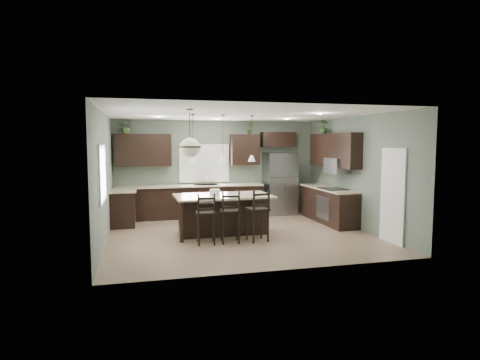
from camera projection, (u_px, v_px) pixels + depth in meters
name	position (u px, v px, depth m)	size (l,w,h in m)	color
ground	(240.00, 234.00, 9.42)	(6.00, 6.00, 0.00)	#9E8466
pantry_door	(393.00, 196.00, 8.56)	(0.04, 0.82, 2.04)	white
window_back	(204.00, 163.00, 11.82)	(1.35, 0.02, 1.00)	white
window_left	(101.00, 174.00, 7.78)	(0.02, 1.10, 1.00)	white
left_return_cabs	(123.00, 209.00, 10.36)	(0.60, 0.90, 0.90)	black
left_return_countertop	(123.00, 191.00, 10.32)	(0.66, 0.96, 0.04)	beige
back_lower_cabs	(191.00, 202.00, 11.54)	(4.20, 0.60, 0.90)	black
back_countertop	(191.00, 186.00, 11.48)	(4.20, 0.66, 0.04)	beige
sink_inset	(206.00, 185.00, 11.58)	(0.70, 0.45, 0.01)	gray
faucet	(206.00, 180.00, 11.54)	(0.02, 0.02, 0.28)	silver
back_upper_left	(143.00, 150.00, 11.21)	(1.55, 0.34, 0.90)	black
back_upper_right	(245.00, 150.00, 11.93)	(0.85, 0.34, 0.90)	black
fridge_header	(278.00, 140.00, 12.16)	(1.05, 0.34, 0.45)	black
right_lower_cabs	(328.00, 206.00, 10.88)	(0.60, 2.35, 0.90)	black
right_countertop	(328.00, 188.00, 10.84)	(0.66, 2.35, 0.04)	beige
cooktop	(333.00, 189.00, 10.57)	(0.58, 0.75, 0.02)	black
wall_oven_front	(323.00, 208.00, 10.54)	(0.01, 0.72, 0.60)	gray
right_upper_cabs	(334.00, 150.00, 10.78)	(0.34, 2.35, 0.90)	black
microwave	(337.00, 166.00, 10.54)	(0.40, 0.75, 0.40)	gray
refrigerator	(280.00, 184.00, 12.08)	(0.90, 0.74, 1.85)	gray
kitchen_island	(223.00, 214.00, 9.46)	(2.25, 1.28, 0.92)	black
serving_dish	(215.00, 192.00, 9.36)	(0.24, 0.24, 0.14)	silver
bar_stool_left	(206.00, 218.00, 8.47)	(0.41, 0.41, 1.11)	black
bar_stool_center	(230.00, 217.00, 8.61)	(0.42, 0.42, 1.13)	black
bar_stool_right	(257.00, 215.00, 8.73)	(0.43, 0.43, 1.16)	black
pendant_left	(193.00, 138.00, 9.11)	(0.17, 0.17, 1.10)	silver
pendant_center	(223.00, 138.00, 9.29)	(0.17, 0.17, 1.10)	white
pendant_right	(252.00, 139.00, 9.48)	(0.17, 0.17, 1.10)	white
chandelier	(190.00, 133.00, 7.73)	(0.43, 0.43, 0.94)	#F8EDCB
plant_back_left	(126.00, 127.00, 11.01)	(0.35, 0.30, 0.39)	#3B5B27
plant_back_right	(250.00, 129.00, 11.88)	(0.19, 0.15, 0.35)	#325123
plant_right_wall	(324.00, 127.00, 11.27)	(0.22, 0.22, 0.39)	#2B4F22
room_shell	(240.00, 162.00, 9.27)	(6.00, 6.00, 6.00)	#5C695C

